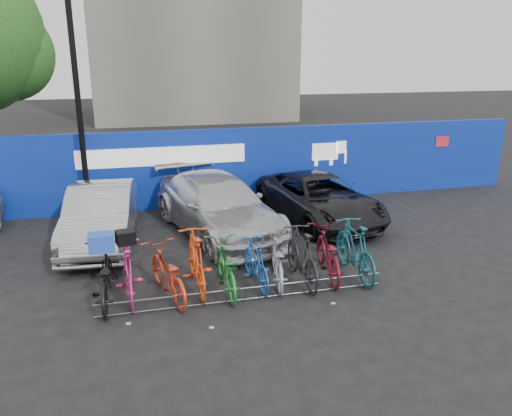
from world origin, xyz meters
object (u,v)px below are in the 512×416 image
object	(u,v)px
car_3	(319,198)
bike_rack	(246,294)
bike_3	(196,261)
bike_6	(276,259)
bike_5	(256,263)
bike_7	(302,256)
bike_8	(327,253)
bike_1	(128,271)
lamppost	(78,104)
bike_2	(167,273)
car_2	(218,205)
bike_4	(225,267)
car_1	(101,215)
bike_0	(105,277)
bike_9	(355,249)

from	to	relation	value
car_3	bike_rack	bearing A→B (deg)	-134.63
bike_3	bike_rack	bearing A→B (deg)	136.27
bike_6	bike_rack	bearing A→B (deg)	51.89
bike_5	bike_7	xyz separation A→B (m)	(0.97, -0.08, 0.09)
bike_8	bike_1	bearing A→B (deg)	9.24
lamppost	bike_2	world-z (taller)	lamppost
car_2	bike_5	bearing A→B (deg)	-101.02
car_2	lamppost	bearing A→B (deg)	135.41
lamppost	bike_4	xyz separation A→B (m)	(2.92, -5.44, -2.77)
car_1	bike_4	world-z (taller)	car_1
bike_rack	bike_7	xyz separation A→B (m)	(1.33, 0.55, 0.42)
lamppost	bike_0	size ratio (longest dim) A/B	3.04
bike_rack	car_3	distance (m)	5.35
bike_0	bike_8	distance (m)	4.54
bike_1	bike_6	distance (m)	2.98
car_2	bike_3	world-z (taller)	car_2
car_3	bike_9	xyz separation A→B (m)	(-0.65, -3.71, -0.05)
lamppost	bike_3	size ratio (longest dim) A/B	3.01
car_2	bike_2	distance (m)	3.82
bike_1	bike_4	xyz separation A→B (m)	(1.87, -0.14, -0.06)
bike_2	bike_9	distance (m)	3.94
bike_2	car_2	bearing A→B (deg)	-129.01
car_2	bike_8	distance (m)	3.74
car_1	bike_5	bearing A→B (deg)	-42.38
bike_1	bike_7	bearing A→B (deg)	174.69
bike_6	bike_8	xyz separation A→B (m)	(1.13, -0.01, 0.02)
car_2	bike_1	size ratio (longest dim) A/B	2.74
bike_rack	car_1	distance (m)	4.87
bike_2	bike_4	distance (m)	1.15
bike_4	bike_9	distance (m)	2.80
bike_rack	car_1	world-z (taller)	car_1
lamppost	bike_5	bearing A→B (deg)	-56.41
car_2	car_1	bearing A→B (deg)	166.48
bike_6	bike_5	bearing A→B (deg)	21.38
bike_7	car_2	bearing A→B (deg)	-70.55
bike_2	bike_3	xyz separation A→B (m)	(0.60, 0.22, 0.10)
lamppost	bike_7	xyz separation A→B (m)	(4.53, -5.45, -2.69)
bike_6	car_2	bearing A→B (deg)	-68.11
bike_6	bike_9	world-z (taller)	bike_9
car_2	car_3	size ratio (longest dim) A/B	1.10
bike_0	bike_3	xyz separation A→B (m)	(1.76, 0.13, 0.08)
bike_2	bike_7	xyz separation A→B (m)	(2.75, 0.01, 0.08)
bike_2	bike_8	xyz separation A→B (m)	(3.38, 0.16, 0.01)
bike_0	bike_4	distance (m)	2.31
bike_3	bike_9	world-z (taller)	bike_3
car_1	bike_6	bearing A→B (deg)	-37.65
bike_3	bike_7	world-z (taller)	bike_3
bike_0	bike_3	bearing A→B (deg)	-174.89
bike_5	bike_9	bearing A→B (deg)	175.52
bike_3	bike_7	distance (m)	2.17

